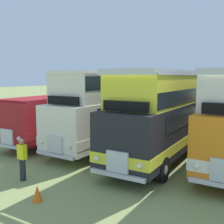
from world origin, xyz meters
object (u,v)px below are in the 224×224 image
object	(u,v)px
bus_third_in_row	(170,111)
cone_mid_row	(37,194)
marshal_person	(22,159)
bus_second_in_row	(119,104)
bus_first_in_row	(70,113)

from	to	relation	value
bus_third_in_row	cone_mid_row	bearing A→B (deg)	-102.47
cone_mid_row	marshal_person	distance (m)	2.28
bus_second_in_row	bus_first_in_row	bearing A→B (deg)	-172.26
bus_first_in_row	bus_third_in_row	distance (m)	7.25
bus_second_in_row	cone_mid_row	bearing A→B (deg)	-78.16
marshal_person	bus_second_in_row	bearing A→B (deg)	89.20
marshal_person	cone_mid_row	bearing A→B (deg)	-28.40
bus_second_in_row	marshal_person	bearing A→B (deg)	-90.80
bus_third_in_row	marshal_person	size ratio (longest dim) A/B	6.70
marshal_person	bus_first_in_row	bearing A→B (deg)	116.03
bus_first_in_row	bus_second_in_row	distance (m)	3.72
bus_second_in_row	bus_third_in_row	size ratio (longest dim) A/B	0.99
marshal_person	bus_third_in_row	bearing A→B (deg)	62.04
bus_first_in_row	marshal_person	world-z (taller)	bus_first_in_row
bus_third_in_row	bus_second_in_row	bearing A→B (deg)	169.34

